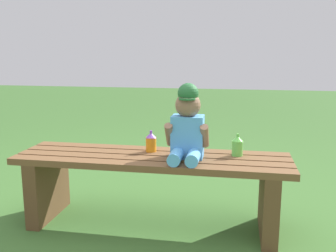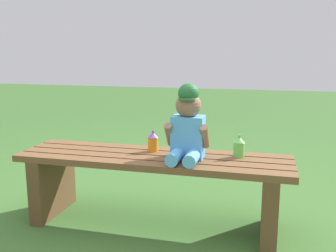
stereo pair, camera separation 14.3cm
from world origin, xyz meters
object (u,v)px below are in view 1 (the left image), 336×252
at_px(child_figure, 187,126).
at_px(sippy_cup_right, 237,145).
at_px(park_bench, 152,178).
at_px(sippy_cup_left, 151,142).

xyz_separation_m(child_figure, sippy_cup_right, (0.27, 0.10, -0.12)).
xyz_separation_m(park_bench, child_figure, (0.20, -0.02, 0.31)).
distance_m(sippy_cup_left, sippy_cup_right, 0.49).
distance_m(park_bench, sippy_cup_right, 0.51).
height_order(park_bench, sippy_cup_right, sippy_cup_right).
bearing_deg(park_bench, sippy_cup_left, 106.66).
bearing_deg(sippy_cup_left, park_bench, -73.34).
height_order(sippy_cup_left, sippy_cup_right, same).
bearing_deg(child_figure, park_bench, 175.05).
xyz_separation_m(park_bench, sippy_cup_left, (-0.02, 0.08, 0.19)).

